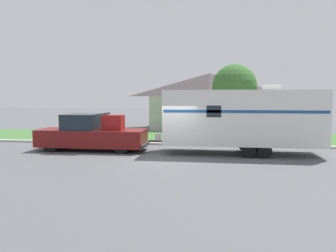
# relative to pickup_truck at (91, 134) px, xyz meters

# --- Properties ---
(ground_plane) EXTENTS (120.00, 120.00, 0.00)m
(ground_plane) POSITION_rel_pickup_truck_xyz_m (4.57, -1.31, -0.89)
(ground_plane) COLOR #515456
(curb_strip) EXTENTS (80.00, 0.30, 0.14)m
(curb_strip) POSITION_rel_pickup_truck_xyz_m (4.57, 2.44, -0.82)
(curb_strip) COLOR beige
(curb_strip) RESTS_ON ground_plane
(lawn_strip) EXTENTS (80.00, 7.00, 0.03)m
(lawn_strip) POSITION_rel_pickup_truck_xyz_m (4.57, 6.09, -0.87)
(lawn_strip) COLOR #3D6B33
(lawn_strip) RESTS_ON ground_plane
(house_across_street) EXTENTS (10.82, 7.06, 5.04)m
(house_across_street) POSITION_rel_pickup_truck_xyz_m (6.24, 13.39, 1.73)
(house_across_street) COLOR #B2B2A8
(house_across_street) RESTS_ON ground_plane
(pickup_truck) EXTENTS (5.98, 1.96, 2.08)m
(pickup_truck) POSITION_rel_pickup_truck_xyz_m (0.00, 0.00, 0.00)
(pickup_truck) COLOR black
(pickup_truck) RESTS_ON ground_plane
(travel_trailer) EXTENTS (8.82, 2.43, 3.56)m
(travel_trailer) POSITION_rel_pickup_truck_xyz_m (8.09, -0.00, 1.01)
(travel_trailer) COLOR black
(travel_trailer) RESTS_ON ground_plane
(mailbox) EXTENTS (0.48, 0.20, 1.35)m
(mailbox) POSITION_rel_pickup_truck_xyz_m (12.88, 3.08, 0.15)
(mailbox) COLOR brown
(mailbox) RESTS_ON ground_plane
(tree_in_yard) EXTENTS (3.11, 3.11, 5.21)m
(tree_in_yard) POSITION_rel_pickup_truck_xyz_m (8.08, 6.44, 2.75)
(tree_in_yard) COLOR brown
(tree_in_yard) RESTS_ON ground_plane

